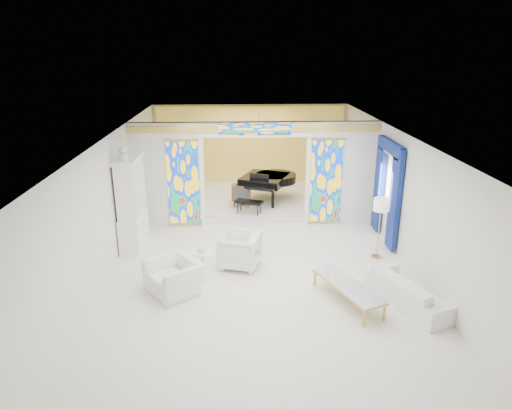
{
  "coord_description": "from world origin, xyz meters",
  "views": [
    {
      "loc": [
        -0.51,
        -10.53,
        4.94
      ],
      "look_at": [
        -0.05,
        0.2,
        1.22
      ],
      "focal_mm": 32.0,
      "sensor_mm": 36.0,
      "label": 1
    }
  ],
  "objects_px": {
    "sofa": "(410,290)",
    "armchair_right": "(239,250)",
    "china_cabinet": "(132,203)",
    "coffee_table": "(348,286)",
    "grand_piano": "(269,180)",
    "tv_console": "(241,192)",
    "armchair_left": "(174,277)"
  },
  "relations": [
    {
      "from": "sofa",
      "to": "tv_console",
      "type": "distance_m",
      "value": 6.56
    },
    {
      "from": "sofa",
      "to": "armchair_right",
      "type": "bearing_deg",
      "value": 41.08
    },
    {
      "from": "armchair_right",
      "to": "tv_console",
      "type": "relative_size",
      "value": 1.3
    },
    {
      "from": "grand_piano",
      "to": "china_cabinet",
      "type": "bearing_deg",
      "value": -117.03
    },
    {
      "from": "sofa",
      "to": "tv_console",
      "type": "height_order",
      "value": "tv_console"
    },
    {
      "from": "armchair_right",
      "to": "sofa",
      "type": "height_order",
      "value": "armchair_right"
    },
    {
      "from": "china_cabinet",
      "to": "tv_console",
      "type": "height_order",
      "value": "china_cabinet"
    },
    {
      "from": "china_cabinet",
      "to": "coffee_table",
      "type": "relative_size",
      "value": 1.42
    },
    {
      "from": "armchair_left",
      "to": "sofa",
      "type": "relative_size",
      "value": 0.53
    },
    {
      "from": "armchair_right",
      "to": "coffee_table",
      "type": "height_order",
      "value": "armchair_right"
    },
    {
      "from": "china_cabinet",
      "to": "grand_piano",
      "type": "xyz_separation_m",
      "value": [
        3.74,
        3.08,
        -0.31
      ]
    },
    {
      "from": "china_cabinet",
      "to": "tv_console",
      "type": "bearing_deg",
      "value": 41.58
    },
    {
      "from": "china_cabinet",
      "to": "armchair_left",
      "type": "relative_size",
      "value": 2.51
    },
    {
      "from": "armchair_left",
      "to": "sofa",
      "type": "distance_m",
      "value": 4.87
    },
    {
      "from": "coffee_table",
      "to": "grand_piano",
      "type": "height_order",
      "value": "grand_piano"
    },
    {
      "from": "coffee_table",
      "to": "tv_console",
      "type": "distance_m",
      "value": 5.95
    },
    {
      "from": "armchair_left",
      "to": "tv_console",
      "type": "xyz_separation_m",
      "value": [
        1.49,
        4.98,
        0.28
      ]
    },
    {
      "from": "armchair_left",
      "to": "tv_console",
      "type": "height_order",
      "value": "tv_console"
    },
    {
      "from": "china_cabinet",
      "to": "sofa",
      "type": "height_order",
      "value": "china_cabinet"
    },
    {
      "from": "china_cabinet",
      "to": "tv_console",
      "type": "distance_m",
      "value": 3.82
    },
    {
      "from": "armchair_right",
      "to": "china_cabinet",
      "type": "bearing_deg",
      "value": -100.38
    },
    {
      "from": "china_cabinet",
      "to": "grand_piano",
      "type": "bearing_deg",
      "value": 39.48
    },
    {
      "from": "armchair_right",
      "to": "grand_piano",
      "type": "bearing_deg",
      "value": -177.24
    },
    {
      "from": "china_cabinet",
      "to": "armchair_right",
      "type": "distance_m",
      "value": 3.14
    },
    {
      "from": "armchair_left",
      "to": "tv_console",
      "type": "distance_m",
      "value": 5.2
    },
    {
      "from": "armchair_right",
      "to": "coffee_table",
      "type": "xyz_separation_m",
      "value": [
        2.17,
        -1.72,
        -0.04
      ]
    },
    {
      "from": "sofa",
      "to": "grand_piano",
      "type": "height_order",
      "value": "grand_piano"
    },
    {
      "from": "armchair_right",
      "to": "coffee_table",
      "type": "distance_m",
      "value": 2.77
    },
    {
      "from": "armchair_right",
      "to": "sofa",
      "type": "relative_size",
      "value": 0.44
    },
    {
      "from": "china_cabinet",
      "to": "armchair_left",
      "type": "xyz_separation_m",
      "value": [
        1.34,
        -2.47,
        -0.82
      ]
    },
    {
      "from": "sofa",
      "to": "coffee_table",
      "type": "relative_size",
      "value": 1.08
    },
    {
      "from": "armchair_right",
      "to": "grand_piano",
      "type": "height_order",
      "value": "grand_piano"
    }
  ]
}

